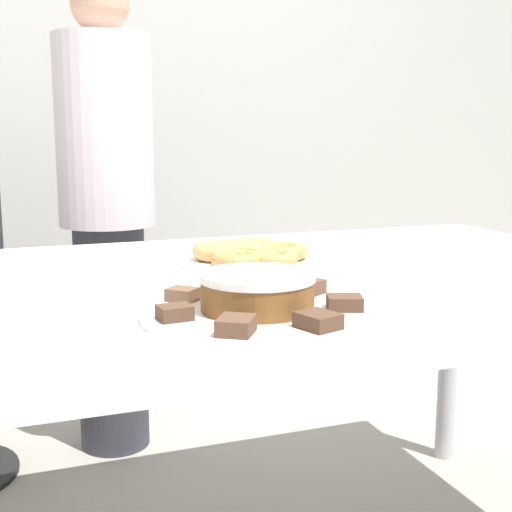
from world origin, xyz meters
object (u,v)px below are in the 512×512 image
(person_standing, at_px, (107,207))
(frosted_cake, at_px, (257,291))
(napkin, at_px, (497,251))
(plate_donuts, at_px, (255,263))
(plate_cake, at_px, (257,312))

(person_standing, height_order, frosted_cake, person_standing)
(person_standing, distance_m, napkin, 1.20)
(plate_donuts, xyz_separation_m, napkin, (0.62, -0.04, -0.00))
(plate_donuts, xyz_separation_m, frosted_cake, (-0.14, -0.40, 0.04))
(plate_donuts, distance_m, frosted_cake, 0.43)
(person_standing, bearing_deg, frosted_cake, -87.78)
(napkin, bearing_deg, person_standing, 132.80)
(plate_cake, bearing_deg, plate_donuts, 70.21)
(plate_donuts, height_order, napkin, plate_donuts)
(plate_donuts, bearing_deg, plate_cake, -109.79)
(person_standing, bearing_deg, plate_donuts, -77.09)
(person_standing, xyz_separation_m, napkin, (0.82, -0.88, -0.05))
(plate_donuts, bearing_deg, frosted_cake, -109.79)
(napkin, bearing_deg, frosted_cake, -154.65)
(person_standing, relative_size, plate_cake, 3.99)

